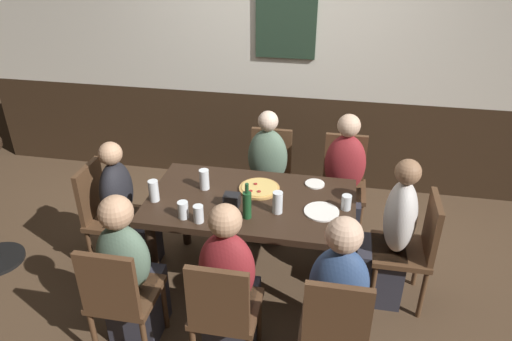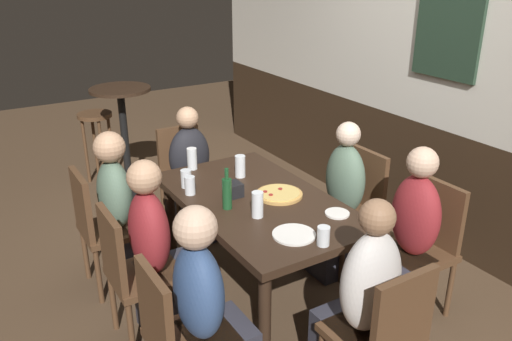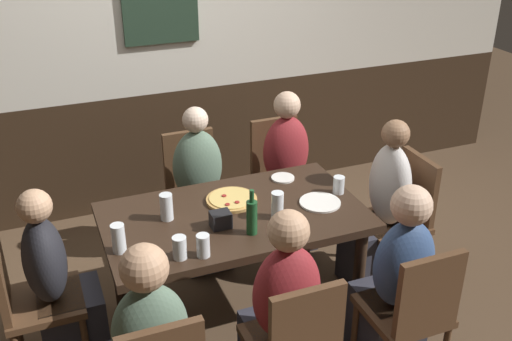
# 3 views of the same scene
# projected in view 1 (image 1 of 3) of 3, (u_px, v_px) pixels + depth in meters

# --- Properties ---
(ground_plane) EXTENTS (12.00, 12.00, 0.00)m
(ground_plane) POSITION_uv_depth(u_px,v_px,m) (251.00, 278.00, 3.75)
(ground_plane) COLOR #4C3826
(wall_back) EXTENTS (6.40, 0.13, 2.60)m
(wall_back) POSITION_uv_depth(u_px,v_px,m) (284.00, 60.00, 4.54)
(wall_back) COLOR #332316
(wall_back) RESTS_ON ground_plane
(dining_table) EXTENTS (1.49, 0.86, 0.74)m
(dining_table) POSITION_uv_depth(u_px,v_px,m) (251.00, 210.00, 3.43)
(dining_table) COLOR black
(dining_table) RESTS_ON ground_plane
(chair_mid_near) EXTENTS (0.40, 0.40, 0.88)m
(chair_mid_near) POSITION_uv_depth(u_px,v_px,m) (223.00, 309.00, 2.78)
(chair_mid_near) COLOR #513521
(chair_mid_near) RESTS_ON ground_plane
(chair_right_near) EXTENTS (0.40, 0.40, 0.88)m
(chair_right_near) POSITION_uv_depth(u_px,v_px,m) (335.00, 325.00, 2.67)
(chair_right_near) COLOR #513521
(chair_right_near) RESTS_ON ground_plane
(chair_left_near) EXTENTS (0.40, 0.40, 0.88)m
(chair_left_near) POSITION_uv_depth(u_px,v_px,m) (120.00, 295.00, 2.89)
(chair_left_near) COLOR #513521
(chair_left_near) RESTS_ON ground_plane
(chair_mid_far) EXTENTS (0.40, 0.40, 0.88)m
(chair_mid_far) POSITION_uv_depth(u_px,v_px,m) (269.00, 173.00, 4.24)
(chair_mid_far) COLOR #513521
(chair_mid_far) RESTS_ON ground_plane
(chair_right_far) EXTENTS (0.40, 0.40, 0.88)m
(chair_right_far) POSITION_uv_depth(u_px,v_px,m) (343.00, 180.00, 4.13)
(chair_right_far) COLOR #513521
(chair_right_far) RESTS_ON ground_plane
(chair_head_east) EXTENTS (0.40, 0.40, 0.88)m
(chair_head_east) POSITION_uv_depth(u_px,v_px,m) (412.00, 245.00, 3.32)
(chair_head_east) COLOR #513521
(chair_head_east) RESTS_ON ground_plane
(chair_head_west) EXTENTS (0.40, 0.40, 0.88)m
(chair_head_west) POSITION_uv_depth(u_px,v_px,m) (106.00, 211.00, 3.70)
(chair_head_west) COLOR #513521
(chair_head_west) RESTS_ON ground_plane
(person_mid_near) EXTENTS (0.34, 0.37, 1.15)m
(person_mid_near) POSITION_uv_depth(u_px,v_px,m) (230.00, 292.00, 2.93)
(person_mid_near) COLOR #2D2D38
(person_mid_near) RESTS_ON ground_plane
(person_right_near) EXTENTS (0.34, 0.37, 1.15)m
(person_right_near) POSITION_uv_depth(u_px,v_px,m) (336.00, 306.00, 2.82)
(person_right_near) COLOR #2D2D38
(person_right_near) RESTS_ON ground_plane
(person_left_near) EXTENTS (0.34, 0.37, 1.13)m
(person_left_near) POSITION_uv_depth(u_px,v_px,m) (131.00, 279.00, 3.04)
(person_left_near) COLOR #2D2D38
(person_left_near) RESTS_ON ground_plane
(person_mid_far) EXTENTS (0.34, 0.37, 1.13)m
(person_mid_far) POSITION_uv_depth(u_px,v_px,m) (266.00, 184.00, 4.11)
(person_mid_far) COLOR #2D2D38
(person_mid_far) RESTS_ON ground_plane
(person_right_far) EXTENTS (0.34, 0.37, 1.15)m
(person_right_far) POSITION_uv_depth(u_px,v_px,m) (342.00, 190.00, 3.99)
(person_right_far) COLOR #2D2D38
(person_right_far) RESTS_ON ground_plane
(person_head_east) EXTENTS (0.37, 0.34, 1.16)m
(person_head_east) POSITION_uv_depth(u_px,v_px,m) (389.00, 244.00, 3.35)
(person_head_east) COLOR #2D2D38
(person_head_east) RESTS_ON ground_plane
(person_head_west) EXTENTS (0.37, 0.34, 1.10)m
(person_head_west) POSITION_uv_depth(u_px,v_px,m) (127.00, 217.00, 3.69)
(person_head_west) COLOR #2D2D38
(person_head_west) RESTS_ON ground_plane
(pizza) EXTENTS (0.30, 0.30, 0.03)m
(pizza) POSITION_uv_depth(u_px,v_px,m) (259.00, 188.00, 3.50)
(pizza) COLOR tan
(pizza) RESTS_ON dining_table
(pint_glass_stout) EXTENTS (0.07, 0.07, 0.12)m
(pint_glass_stout) POSITION_uv_depth(u_px,v_px,m) (199.00, 215.00, 3.12)
(pint_glass_stout) COLOR silver
(pint_glass_stout) RESTS_ON dining_table
(highball_clear) EXTENTS (0.07, 0.07, 0.16)m
(highball_clear) POSITION_uv_depth(u_px,v_px,m) (204.00, 180.00, 3.49)
(highball_clear) COLOR silver
(highball_clear) RESTS_ON dining_table
(tumbler_water) EXTENTS (0.07, 0.07, 0.16)m
(tumbler_water) POSITION_uv_depth(u_px,v_px,m) (154.00, 191.00, 3.34)
(tumbler_water) COLOR silver
(tumbler_water) RESTS_ON dining_table
(beer_glass_tall) EXTENTS (0.07, 0.07, 0.11)m
(beer_glass_tall) POSITION_uv_depth(u_px,v_px,m) (346.00, 203.00, 3.26)
(beer_glass_tall) COLOR silver
(beer_glass_tall) RESTS_ON dining_table
(beer_glass_half) EXTENTS (0.07, 0.07, 0.12)m
(beer_glass_half) POSITION_uv_depth(u_px,v_px,m) (183.00, 211.00, 3.16)
(beer_glass_half) COLOR silver
(beer_glass_half) RESTS_ON dining_table
(pint_glass_amber) EXTENTS (0.07, 0.07, 0.16)m
(pint_glass_amber) POSITION_uv_depth(u_px,v_px,m) (278.00, 204.00, 3.21)
(pint_glass_amber) COLOR silver
(pint_glass_amber) RESTS_ON dining_table
(beer_bottle_green) EXTENTS (0.06, 0.06, 0.26)m
(beer_bottle_green) POSITION_uv_depth(u_px,v_px,m) (247.00, 204.00, 3.14)
(beer_bottle_green) COLOR #194723
(beer_bottle_green) RESTS_ON dining_table
(plate_white_large) EXTENTS (0.24, 0.24, 0.01)m
(plate_white_large) POSITION_uv_depth(u_px,v_px,m) (322.00, 212.00, 3.24)
(plate_white_large) COLOR white
(plate_white_large) RESTS_ON dining_table
(plate_white_small) EXTENTS (0.15, 0.15, 0.01)m
(plate_white_small) POSITION_uv_depth(u_px,v_px,m) (315.00, 184.00, 3.57)
(plate_white_small) COLOR white
(plate_white_small) RESTS_ON dining_table
(condiment_caddy) EXTENTS (0.11, 0.09, 0.09)m
(condiment_caddy) POSITION_uv_depth(u_px,v_px,m) (232.00, 200.00, 3.30)
(condiment_caddy) COLOR black
(condiment_caddy) RESTS_ON dining_table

